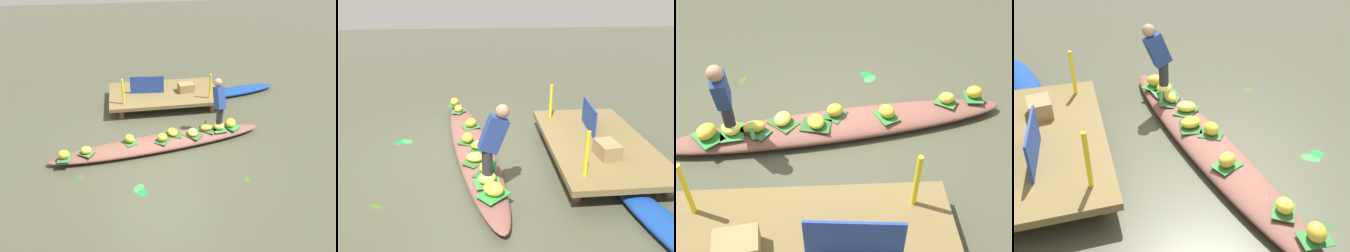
# 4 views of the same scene
# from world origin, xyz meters

# --- Properties ---
(canal_water) EXTENTS (40.00, 40.00, 0.00)m
(canal_water) POSITION_xyz_m (0.00, 0.00, 0.00)
(canal_water) COLOR #434432
(canal_water) RESTS_ON ground
(dock_platform) EXTENTS (3.20, 1.80, 0.36)m
(dock_platform) POSITION_xyz_m (0.41, 2.26, 0.31)
(dock_platform) COLOR brown
(dock_platform) RESTS_ON ground
(vendor_boat) EXTENTS (5.13, 1.46, 0.23)m
(vendor_boat) POSITION_xyz_m (0.00, 0.00, 0.11)
(vendor_boat) COLOR brown
(vendor_boat) RESTS_ON ground
(moored_boat) EXTENTS (2.80, 1.09, 0.20)m
(moored_boat) POSITION_xyz_m (2.72, 2.53, 0.10)
(moored_boat) COLOR navy
(moored_boat) RESTS_ON ground
(leaf_mat_0) EXTENTS (0.50, 0.49, 0.01)m
(leaf_mat_0) POSITION_xyz_m (0.77, 0.04, 0.23)
(leaf_mat_0) COLOR #316029
(leaf_mat_0) RESTS_ON vendor_boat
(banana_bunch_0) EXTENTS (0.29, 0.33, 0.15)m
(banana_bunch_0) POSITION_xyz_m (0.77, 0.04, 0.30)
(banana_bunch_0) COLOR #F2D64E
(banana_bunch_0) RESTS_ON vendor_boat
(leaf_mat_1) EXTENTS (0.40, 0.42, 0.01)m
(leaf_mat_1) POSITION_xyz_m (0.03, -0.09, 0.23)
(leaf_mat_1) COLOR #2D612E
(leaf_mat_1) RESTS_ON vendor_boat
(banana_bunch_1) EXTENTS (0.28, 0.25, 0.19)m
(banana_bunch_1) POSITION_xyz_m (0.03, -0.09, 0.32)
(banana_bunch_1) COLOR gold
(banana_bunch_1) RESTS_ON vendor_boat
(leaf_mat_2) EXTENTS (0.37, 0.42, 0.01)m
(leaf_mat_2) POSITION_xyz_m (1.46, 0.22, 0.23)
(leaf_mat_2) COLOR #367C38
(leaf_mat_2) RESTS_ON vendor_boat
(banana_bunch_2) EXTENTS (0.36, 0.36, 0.17)m
(banana_bunch_2) POSITION_xyz_m (1.46, 0.22, 0.32)
(banana_bunch_2) COLOR #F4E354
(banana_bunch_2) RESTS_ON vendor_boat
(leaf_mat_3) EXTENTS (0.28, 0.35, 0.01)m
(leaf_mat_3) POSITION_xyz_m (-2.12, -0.43, 0.23)
(leaf_mat_3) COLOR #2A7334
(leaf_mat_3) RESTS_ON vendor_boat
(banana_bunch_3) EXTENTS (0.27, 0.24, 0.19)m
(banana_bunch_3) POSITION_xyz_m (-2.12, -0.43, 0.33)
(banana_bunch_3) COLOR gold
(banana_bunch_3) RESTS_ON vendor_boat
(leaf_mat_4) EXTENTS (0.47, 0.37, 0.01)m
(leaf_mat_4) POSITION_xyz_m (0.30, 0.13, 0.23)
(leaf_mat_4) COLOR #285825
(leaf_mat_4) RESTS_ON vendor_boat
(banana_bunch_4) EXTENTS (0.30, 0.34, 0.15)m
(banana_bunch_4) POSITION_xyz_m (0.30, 0.13, 0.30)
(banana_bunch_4) COLOR yellow
(banana_bunch_4) RESTS_ON vendor_boat
(leaf_mat_5) EXTENTS (0.49, 0.44, 0.01)m
(leaf_mat_5) POSITION_xyz_m (1.15, 0.20, 0.23)
(leaf_mat_5) COLOR #2A5E33
(leaf_mat_5) RESTS_ON vendor_boat
(banana_bunch_5) EXTENTS (0.33, 0.23, 0.16)m
(banana_bunch_5) POSITION_xyz_m (1.15, 0.20, 0.31)
(banana_bunch_5) COLOR gold
(banana_bunch_5) RESTS_ON vendor_boat
(leaf_mat_6) EXTENTS (0.40, 0.37, 0.01)m
(leaf_mat_6) POSITION_xyz_m (-1.67, -0.32, 0.23)
(leaf_mat_6) COLOR #336E30
(leaf_mat_6) RESTS_ON vendor_boat
(banana_bunch_6) EXTENTS (0.22, 0.19, 0.16)m
(banana_bunch_6) POSITION_xyz_m (-1.67, -0.32, 0.31)
(banana_bunch_6) COLOR yellow
(banana_bunch_6) RESTS_ON vendor_boat
(leaf_mat_7) EXTENTS (0.39, 0.43, 0.01)m
(leaf_mat_7) POSITION_xyz_m (-0.72, -0.03, 0.23)
(leaf_mat_7) COLOR #2D772D
(leaf_mat_7) RESTS_ON vendor_boat
(banana_bunch_7) EXTENTS (0.31, 0.32, 0.18)m
(banana_bunch_7) POSITION_xyz_m (-0.72, -0.03, 0.32)
(banana_bunch_7) COLOR gold
(banana_bunch_7) RESTS_ON vendor_boat
(leaf_mat_8) EXTENTS (0.52, 0.53, 0.01)m
(leaf_mat_8) POSITION_xyz_m (1.78, 0.30, 0.23)
(leaf_mat_8) COLOR #298636
(leaf_mat_8) RESTS_ON vendor_boat
(banana_bunch_8) EXTENTS (0.36, 0.38, 0.19)m
(banana_bunch_8) POSITION_xyz_m (1.78, 0.30, 0.33)
(banana_bunch_8) COLOR yellow
(banana_bunch_8) RESTS_ON vendor_boat
(vendor_person) EXTENTS (0.25, 0.48, 1.22)m
(vendor_person) POSITION_xyz_m (1.45, 0.32, 0.92)
(vendor_person) COLOR #28282D
(vendor_person) RESTS_ON vendor_boat
(water_bottle) EXTENTS (0.06, 0.06, 0.20)m
(water_bottle) POSITION_xyz_m (1.15, 0.35, 0.33)
(water_bottle) COLOR #4DB565
(water_bottle) RESTS_ON vendor_boat
(market_banner) EXTENTS (0.97, 0.11, 0.51)m
(market_banner) POSITION_xyz_m (-0.09, 2.26, 0.62)
(market_banner) COLOR navy
(market_banner) RESTS_ON dock_platform
(railing_post_west) EXTENTS (0.06, 0.06, 0.72)m
(railing_post_west) POSITION_xyz_m (-0.79, 1.66, 0.72)
(railing_post_west) COLOR yellow
(railing_post_west) RESTS_ON dock_platform
(railing_post_east) EXTENTS (0.06, 0.06, 0.72)m
(railing_post_east) POSITION_xyz_m (1.61, 1.66, 0.72)
(railing_post_east) COLOR yellow
(railing_post_east) RESTS_ON dock_platform
(produce_crate) EXTENTS (0.48, 0.37, 0.25)m
(produce_crate) POSITION_xyz_m (1.05, 2.20, 0.49)
(produce_crate) COLOR olive
(produce_crate) RESTS_ON dock_platform
(drifting_plant_0) EXTENTS (0.30, 0.32, 0.01)m
(drifting_plant_0) POSITION_xyz_m (-0.62, -1.35, 0.00)
(drifting_plant_0) COLOR #368C41
(drifting_plant_0) RESTS_ON ground
(drifting_plant_1) EXTENTS (0.24, 0.24, 0.01)m
(drifting_plant_1) POSITION_xyz_m (-1.81, -0.84, 0.00)
(drifting_plant_1) COLOR #35532C
(drifting_plant_1) RESTS_ON ground
(drifting_plant_2) EXTENTS (0.24, 0.23, 0.01)m
(drifting_plant_2) POSITION_xyz_m (-0.56, -1.49, 0.00)
(drifting_plant_2) COLOR #177934
(drifting_plant_2) RESTS_ON ground
(drifting_plant_3) EXTENTS (0.15, 0.22, 0.01)m
(drifting_plant_3) POSITION_xyz_m (1.58, -1.41, 0.00)
(drifting_plant_3) COLOR #3C5D1C
(drifting_plant_3) RESTS_ON ground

